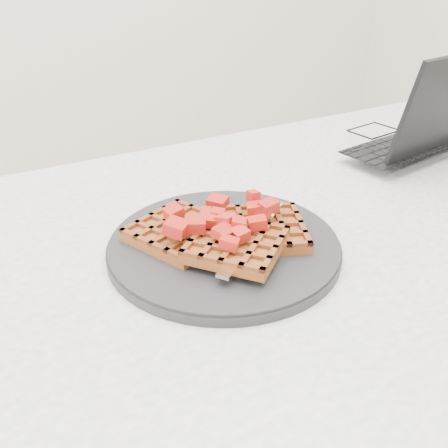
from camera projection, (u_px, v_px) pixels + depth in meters
table at (316, 291)px, 0.76m from camera, size 1.20×0.80×0.75m
plate at (224, 246)px, 0.64m from camera, size 0.30×0.30×0.02m
waffles at (226, 234)px, 0.63m from camera, size 0.24×0.22×0.03m
strawberry_pile at (224, 214)px, 0.62m from camera, size 0.15×0.15×0.02m
fork at (255, 240)px, 0.62m from camera, size 0.16×0.13×0.02m
laptop at (406, 134)px, 0.94m from camera, size 0.31×0.25×0.20m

